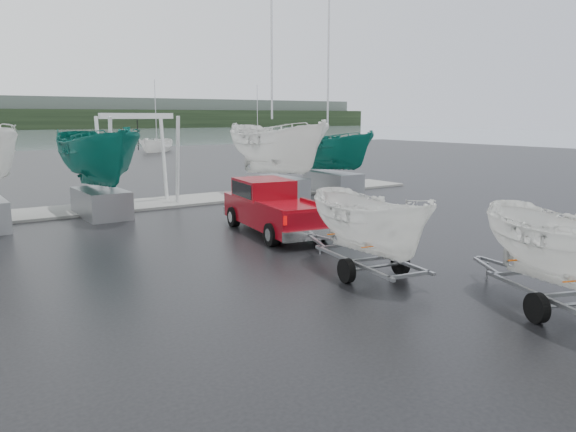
{
  "coord_description": "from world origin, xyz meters",
  "views": [
    {
      "loc": [
        -8.96,
        -11.42,
        4.01
      ],
      "look_at": [
        -0.07,
        1.49,
        1.2
      ],
      "focal_mm": 35.0,
      "sensor_mm": 36.0,
      "label": 1
    }
  ],
  "objects_px": {
    "trailer_hitched": "(372,170)",
    "boat_hoist": "(138,146)",
    "pickup_truck": "(271,205)",
    "trailer_parked": "(575,181)"
  },
  "relations": [
    {
      "from": "trailer_hitched",
      "to": "boat_hoist",
      "type": "bearing_deg",
      "value": 102.04
    },
    {
      "from": "boat_hoist",
      "to": "pickup_truck",
      "type": "bearing_deg",
      "value": -78.26
    },
    {
      "from": "trailer_parked",
      "to": "trailer_hitched",
      "type": "bearing_deg",
      "value": 126.66
    },
    {
      "from": "pickup_truck",
      "to": "trailer_hitched",
      "type": "xyz_separation_m",
      "value": [
        -0.98,
        -6.09,
        1.77
      ]
    },
    {
      "from": "pickup_truck",
      "to": "boat_hoist",
      "type": "height_order",
      "value": "boat_hoist"
    },
    {
      "from": "trailer_parked",
      "to": "boat_hoist",
      "type": "relative_size",
      "value": 1.23
    },
    {
      "from": "trailer_hitched",
      "to": "trailer_parked",
      "type": "bearing_deg",
      "value": -63.91
    },
    {
      "from": "trailer_parked",
      "to": "boat_hoist",
      "type": "height_order",
      "value": "trailer_parked"
    },
    {
      "from": "pickup_truck",
      "to": "trailer_hitched",
      "type": "relative_size",
      "value": 1.13
    },
    {
      "from": "pickup_truck",
      "to": "boat_hoist",
      "type": "relative_size",
      "value": 1.36
    }
  ]
}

